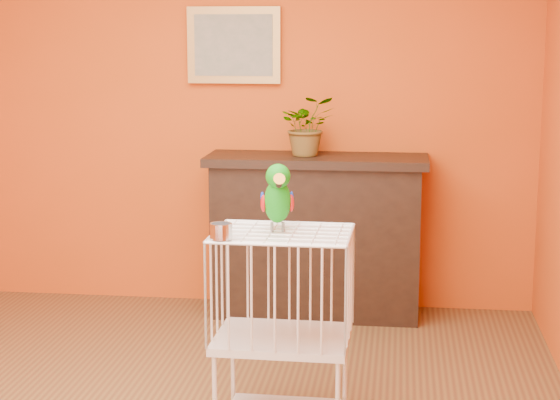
# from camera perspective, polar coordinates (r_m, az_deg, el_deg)

# --- Properties ---
(room_shell) EXTENTS (4.50, 4.50, 4.50)m
(room_shell) POSITION_cam_1_polar(r_m,az_deg,el_deg) (4.08, -8.36, 6.48)
(room_shell) COLOR #CB4B13
(room_shell) RESTS_ON ground
(console_cabinet) EXTENTS (1.42, 0.51, 1.05)m
(console_cabinet) POSITION_cam_1_polar(r_m,az_deg,el_deg) (6.09, 2.21, -2.20)
(console_cabinet) COLOR black
(console_cabinet) RESTS_ON ground
(potted_plant) EXTENTS (0.43, 0.46, 0.30)m
(potted_plant) POSITION_cam_1_polar(r_m,az_deg,el_deg) (6.04, 1.72, 4.18)
(potted_plant) COLOR #26722D
(potted_plant) RESTS_ON console_cabinet
(framed_picture) EXTENTS (0.62, 0.04, 0.50)m
(framed_picture) POSITION_cam_1_polar(r_m,az_deg,el_deg) (6.24, -2.84, 9.41)
(framed_picture) COLOR #B2843F
(framed_picture) RESTS_ON room_shell
(birdcage) EXTENTS (0.62, 0.48, 0.95)m
(birdcage) POSITION_cam_1_polar(r_m,az_deg,el_deg) (4.35, 0.15, -7.86)
(birdcage) COLOR silver
(birdcage) RESTS_ON ground
(feed_cup) EXTENTS (0.10, 0.10, 0.07)m
(feed_cup) POSITION_cam_1_polar(r_m,az_deg,el_deg) (4.07, -3.62, -1.90)
(feed_cup) COLOR silver
(feed_cup) RESTS_ON birdcage
(parrot) EXTENTS (0.16, 0.29, 0.32)m
(parrot) POSITION_cam_1_polar(r_m,az_deg,el_deg) (4.21, -0.15, 0.21)
(parrot) COLOR #59544C
(parrot) RESTS_ON birdcage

